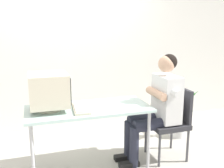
% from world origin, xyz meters
% --- Properties ---
extents(ground_plane, '(12.00, 12.00, 0.00)m').
position_xyz_m(ground_plane, '(0.00, 0.00, 0.00)').
color(ground_plane, '#B2ADA3').
extents(wall_back, '(8.00, 0.10, 3.00)m').
position_xyz_m(wall_back, '(0.30, 1.40, 1.50)').
color(wall_back, silver).
rests_on(wall_back, ground_plane).
extents(desk, '(1.38, 0.61, 0.73)m').
position_xyz_m(desk, '(0.00, 0.00, 0.67)').
color(desk, '#B7B7BC').
rests_on(desk, ground_plane).
extents(crt_monitor, '(0.41, 0.40, 0.40)m').
position_xyz_m(crt_monitor, '(-0.42, 0.03, 0.95)').
color(crt_monitor, beige).
rests_on(crt_monitor, desk).
extents(keyboard, '(0.19, 0.43, 0.03)m').
position_xyz_m(keyboard, '(-0.10, -0.04, 0.75)').
color(keyboard, beige).
rests_on(keyboard, desk).
extents(office_chair, '(0.44, 0.44, 0.88)m').
position_xyz_m(office_chair, '(1.03, -0.05, 0.50)').
color(office_chair, '#4C4C51').
rests_on(office_chair, ground_plane).
extents(person_seated, '(0.74, 0.59, 1.30)m').
position_xyz_m(person_seated, '(0.83, -0.05, 0.71)').
color(person_seated, silver).
rests_on(person_seated, ground_plane).
extents(potted_plant, '(0.65, 0.60, 0.81)m').
position_xyz_m(potted_plant, '(1.45, 0.47, 0.37)').
color(potted_plant, silver).
rests_on(potted_plant, ground_plane).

